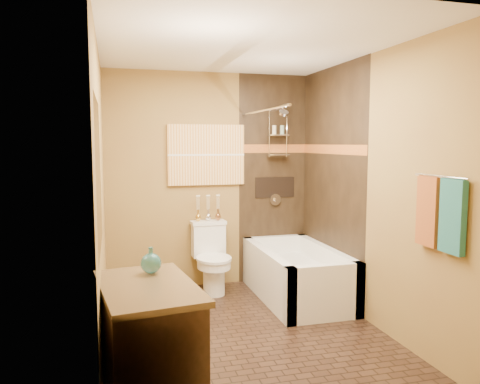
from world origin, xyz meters
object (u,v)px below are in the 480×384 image
object	(u,v)px
vanity	(148,347)
toilet	(212,257)
sunset_painting	(206,155)
bathtub	(297,278)

from	to	relation	value
vanity	toilet	bearing A→B (deg)	60.74
sunset_painting	toilet	distance (m)	1.18
sunset_painting	toilet	bearing A→B (deg)	-90.00
sunset_painting	bathtub	bearing A→B (deg)	-40.50
bathtub	toilet	bearing A→B (deg)	151.40
sunset_painting	toilet	world-z (taller)	sunset_painting
toilet	sunset_painting	bearing A→B (deg)	87.20
bathtub	vanity	distance (m)	2.46
toilet	vanity	size ratio (longest dim) A/B	0.80
bathtub	vanity	world-z (taller)	vanity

